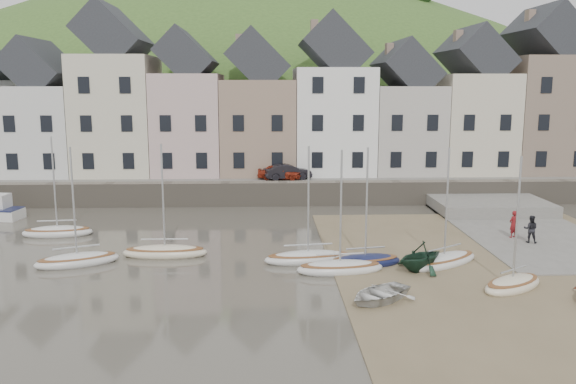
{
  "coord_description": "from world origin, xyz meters",
  "views": [
    {
      "loc": [
        -1.29,
        -28.36,
        9.2
      ],
      "look_at": [
        0.0,
        6.0,
        3.0
      ],
      "focal_mm": 37.49,
      "sensor_mm": 36.0,
      "label": 1
    }
  ],
  "objects_px": {
    "rowboat_white": "(379,294)",
    "car_left": "(280,172)",
    "car_right": "(288,172)",
    "person_red": "(513,224)",
    "person_dark": "(531,229)",
    "sailboat_0": "(58,231)",
    "rowboat_green": "(420,256)"
  },
  "relations": [
    {
      "from": "rowboat_white",
      "to": "car_left",
      "type": "bearing_deg",
      "value": 149.54
    },
    {
      "from": "car_left",
      "to": "car_right",
      "type": "bearing_deg",
      "value": -78.33
    },
    {
      "from": "person_red",
      "to": "car_left",
      "type": "bearing_deg",
      "value": -74.4
    },
    {
      "from": "person_red",
      "to": "person_dark",
      "type": "relative_size",
      "value": 1.01
    },
    {
      "from": "sailboat_0",
      "to": "car_left",
      "type": "distance_m",
      "value": 18.16
    },
    {
      "from": "sailboat_0",
      "to": "person_red",
      "type": "xyz_separation_m",
      "value": [
        27.6,
        -1.91,
        0.67
      ]
    },
    {
      "from": "sailboat_0",
      "to": "person_red",
      "type": "bearing_deg",
      "value": -3.96
    },
    {
      "from": "sailboat_0",
      "to": "rowboat_white",
      "type": "distance_m",
      "value": 21.38
    },
    {
      "from": "sailboat_0",
      "to": "person_red",
      "type": "height_order",
      "value": "sailboat_0"
    },
    {
      "from": "car_left",
      "to": "car_right",
      "type": "relative_size",
      "value": 0.93
    },
    {
      "from": "person_red",
      "to": "car_left",
      "type": "xyz_separation_m",
      "value": [
        -13.66,
        13.39,
        1.26
      ]
    },
    {
      "from": "person_dark",
      "to": "sailboat_0",
      "type": "bearing_deg",
      "value": 16.45
    },
    {
      "from": "rowboat_white",
      "to": "car_right",
      "type": "bearing_deg",
      "value": 148.01
    },
    {
      "from": "person_dark",
      "to": "car_left",
      "type": "height_order",
      "value": "car_left"
    },
    {
      "from": "sailboat_0",
      "to": "rowboat_white",
      "type": "height_order",
      "value": "sailboat_0"
    },
    {
      "from": "rowboat_white",
      "to": "car_left",
      "type": "height_order",
      "value": "car_left"
    },
    {
      "from": "rowboat_green",
      "to": "car_left",
      "type": "bearing_deg",
      "value": 165.47
    },
    {
      "from": "person_red",
      "to": "car_right",
      "type": "height_order",
      "value": "car_right"
    },
    {
      "from": "rowboat_green",
      "to": "person_red",
      "type": "relative_size",
      "value": 1.73
    },
    {
      "from": "sailboat_0",
      "to": "rowboat_green",
      "type": "distance_m",
      "value": 21.94
    },
    {
      "from": "person_red",
      "to": "car_left",
      "type": "relative_size",
      "value": 0.46
    },
    {
      "from": "rowboat_white",
      "to": "car_right",
      "type": "height_order",
      "value": "car_right"
    },
    {
      "from": "car_left",
      "to": "rowboat_green",
      "type": "bearing_deg",
      "value": -149.82
    },
    {
      "from": "rowboat_white",
      "to": "car_right",
      "type": "distance_m",
      "value": 23.86
    },
    {
      "from": "person_red",
      "to": "person_dark",
      "type": "height_order",
      "value": "person_red"
    },
    {
      "from": "sailboat_0",
      "to": "car_right",
      "type": "height_order",
      "value": "sailboat_0"
    },
    {
      "from": "car_left",
      "to": "person_dark",
      "type": "bearing_deg",
      "value": -124.15
    },
    {
      "from": "rowboat_white",
      "to": "person_red",
      "type": "height_order",
      "value": "person_red"
    },
    {
      "from": "rowboat_green",
      "to": "person_dark",
      "type": "distance_m",
      "value": 9.08
    },
    {
      "from": "rowboat_green",
      "to": "rowboat_white",
      "type": "bearing_deg",
      "value": -67.2
    },
    {
      "from": "sailboat_0",
      "to": "rowboat_white",
      "type": "relative_size",
      "value": 1.98
    },
    {
      "from": "rowboat_white",
      "to": "car_left",
      "type": "relative_size",
      "value": 0.91
    }
  ]
}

